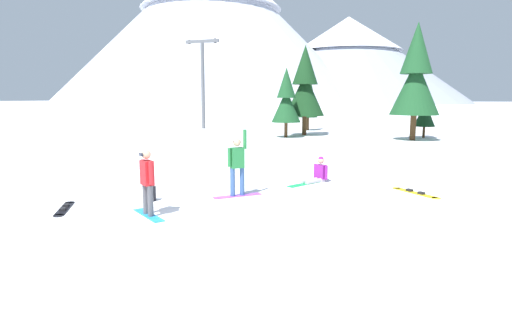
# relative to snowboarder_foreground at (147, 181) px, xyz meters

# --- Properties ---
(ground_plane) EXTENTS (800.00, 800.00, 0.00)m
(ground_plane) POSITION_rel_snowboarder_foreground_xyz_m (1.97, 0.12, -0.92)
(ground_plane) COLOR white
(snowboarder_foreground) EXTENTS (1.41, 1.08, 1.74)m
(snowboarder_foreground) POSITION_rel_snowboarder_foreground_xyz_m (0.00, 0.00, 0.00)
(snowboarder_foreground) COLOR #1E8CD8
(snowboarder_foreground) RESTS_ON ground_plane
(snowboarder_midground) EXTENTS (1.32, 1.29, 2.09)m
(snowboarder_midground) POSITION_rel_snowboarder_foreground_xyz_m (1.37, 2.81, 0.08)
(snowboarder_midground) COLOR #993FD8
(snowboarder_midground) RESTS_ON ground_plane
(snowboarder_background) EXTENTS (1.21, 1.72, 0.93)m
(snowboarder_background) POSITION_rel_snowboarder_foreground_xyz_m (3.28, 5.91, -0.60)
(snowboarder_background) COLOR #B7B7BC
(snowboarder_background) RESTS_ON ground_plane
(loose_snowboard_near_right) EXTENTS (1.56, 1.47, 0.09)m
(loose_snowboard_near_right) POSITION_rel_snowboarder_foreground_xyz_m (6.65, 5.12, -0.90)
(loose_snowboard_near_right) COLOR yellow
(loose_snowboard_near_right) RESTS_ON ground_plane
(loose_snowboard_near_left) EXTENTS (1.12, 1.55, 0.09)m
(loose_snowboard_near_left) POSITION_rel_snowboarder_foreground_xyz_m (-2.57, -0.24, -0.90)
(loose_snowboard_near_left) COLOR black
(loose_snowboard_near_left) RESTS_ON ground_plane
(backpack_black) EXTENTS (0.36, 0.32, 0.47)m
(backpack_black) POSITION_rel_snowboarder_foreground_xyz_m (-0.88, 1.37, -0.70)
(backpack_black) COLOR black
(backpack_black) RESTS_ON ground_plane
(pine_tree_tall) EXTENTS (2.29, 2.29, 5.39)m
(pine_tree_tall) POSITION_rel_snowboarder_foreground_xyz_m (-2.55, 22.50, 2.02)
(pine_tree_tall) COLOR #472D19
(pine_tree_tall) RESTS_ON ground_plane
(pine_tree_leaning) EXTENTS (1.59, 1.59, 4.00)m
(pine_tree_leaning) POSITION_rel_snowboarder_foreground_xyz_m (7.63, 25.77, 1.26)
(pine_tree_leaning) COLOR #472D19
(pine_tree_leaning) RESTS_ON ground_plane
(pine_tree_slender) EXTENTS (3.23, 3.23, 7.32)m
(pine_tree_slender) POSITION_rel_snowboarder_foreground_xyz_m (-1.65, 24.95, 3.07)
(pine_tree_slender) COLOR #472D19
(pine_tree_slender) RESTS_ON ground_plane
(pine_tree_broad) EXTENTS (1.86, 1.86, 5.60)m
(pine_tree_broad) POSITION_rel_snowboarder_foreground_xyz_m (-2.55, 30.22, 2.13)
(pine_tree_broad) COLOR #472D19
(pine_tree_broad) RESTS_ON ground_plane
(pine_tree_twin) EXTENTS (3.45, 3.45, 8.40)m
(pine_tree_twin) POSITION_rel_snowboarder_foreground_xyz_m (6.79, 23.39, 3.66)
(pine_tree_twin) COLOR #472D19
(pine_tree_twin) RESTS_ON ground_plane
(ski_lift_tower) EXTENTS (3.55, 0.36, 8.81)m
(ski_lift_tower) POSITION_rel_snowboarder_foreground_xyz_m (-13.00, 28.97, 4.23)
(ski_lift_tower) COLOR #595B60
(ski_lift_tower) RESTS_ON ground_plane
(peak_north_spur) EXTENTS (176.86, 176.86, 87.38)m
(peak_north_spur) POSITION_rel_snowboarder_foreground_xyz_m (-100.86, 215.28, 44.74)
(peak_north_spur) COLOR #B2B7C6
(peak_north_spur) RESTS_ON ground_plane
(peak_east_ridge) EXTENTS (140.22, 140.22, 50.60)m
(peak_east_ridge) POSITION_rel_snowboarder_foreground_xyz_m (-27.86, 249.31, 25.52)
(peak_east_ridge) COLOR #8C93A3
(peak_east_ridge) RESTS_ON ground_plane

